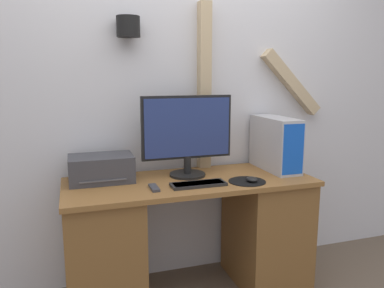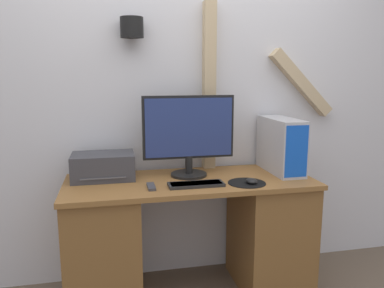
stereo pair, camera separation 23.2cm
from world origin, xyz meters
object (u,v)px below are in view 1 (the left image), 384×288
object	(u,v)px
remote_control	(154,188)
printer	(101,169)
keyboard	(198,184)
mouse	(252,179)
computer_tower	(275,144)
monitor	(187,132)

from	to	relation	value
remote_control	printer	bearing A→B (deg)	136.27
keyboard	remote_control	size ratio (longest dim) A/B	2.44
mouse	keyboard	bearing A→B (deg)	174.62
keyboard	mouse	bearing A→B (deg)	-5.38
keyboard	computer_tower	distance (m)	0.70
monitor	keyboard	size ratio (longest dim) A/B	1.79
computer_tower	printer	distance (m)	1.19
keyboard	computer_tower	size ratio (longest dim) A/B	0.73
keyboard	printer	distance (m)	0.61
mouse	remote_control	world-z (taller)	mouse
monitor	computer_tower	world-z (taller)	monitor
remote_control	monitor	bearing A→B (deg)	39.62
printer	computer_tower	bearing A→B (deg)	-3.12
mouse	computer_tower	bearing A→B (deg)	39.36
keyboard	printer	world-z (taller)	printer
computer_tower	mouse	bearing A→B (deg)	-140.64
keyboard	remote_control	world-z (taller)	keyboard
keyboard	mouse	world-z (taller)	mouse
keyboard	mouse	size ratio (longest dim) A/B	3.92
keyboard	mouse	xyz separation A→B (m)	(0.34, -0.03, 0.01)
keyboard	remote_control	distance (m)	0.27
computer_tower	remote_control	distance (m)	0.94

